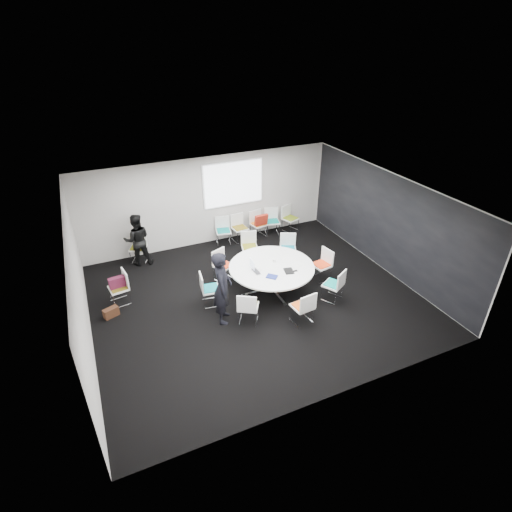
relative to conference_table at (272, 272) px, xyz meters
name	(u,v)px	position (x,y,z in m)	size (l,w,h in m)	color
room_shell	(259,250)	(-0.45, -0.18, 0.86)	(8.08, 7.08, 2.88)	black
conference_table	(272,272)	(0.00, 0.00, 0.00)	(2.22, 2.22, 0.73)	silver
projection_screen	(233,184)	(0.25, 3.28, 1.31)	(1.90, 0.03, 1.35)	white
chair_ring_a	(321,270)	(1.49, -0.08, -0.26)	(0.52, 0.53, 0.88)	silver
chair_ring_b	(288,254)	(1.07, 1.08, -0.26)	(0.61, 0.60, 0.88)	silver
chair_ring_c	(250,252)	(0.09, 1.66, -0.26)	(0.56, 0.55, 0.88)	silver
chair_ring_d	(224,271)	(-0.98, 0.98, -0.26)	(0.60, 0.59, 0.88)	silver
chair_ring_e	(210,295)	(-1.68, 0.07, -0.26)	(0.51, 0.52, 0.88)	silver
chair_ring_f	(248,313)	(-1.09, -0.99, -0.26)	(0.63, 0.62, 0.88)	silver
chair_ring_g	(302,312)	(0.08, -1.51, -0.26)	(0.51, 0.49, 0.88)	silver
chair_ring_h	(333,290)	(1.25, -1.03, -0.26)	(0.62, 0.62, 0.88)	silver
chair_back_a	(224,236)	(-0.25, 2.99, -0.26)	(0.55, 0.54, 0.88)	silver
chair_back_b	(240,233)	(0.30, 2.97, -0.26)	(0.50, 0.49, 0.88)	silver
chair_back_c	(258,229)	(0.98, 2.99, -0.26)	(0.54, 0.53, 0.88)	silver
chair_back_d	(272,226)	(1.49, 2.99, -0.26)	(0.55, 0.55, 0.88)	silver
chair_back_e	(290,223)	(2.15, 2.96, -0.26)	(0.59, 0.58, 0.88)	silver
chair_spare_left	(120,293)	(-3.74, 1.04, -0.26)	(0.51, 0.52, 0.88)	silver
chair_person_back	(139,253)	(-2.93, 2.97, -0.26)	(0.61, 0.60, 0.88)	silver
person_main	(222,288)	(-1.59, -0.66, 0.37)	(0.67, 0.44, 1.83)	black
person_back	(137,240)	(-2.94, 2.81, 0.25)	(0.76, 0.60, 1.57)	black
laptop	(258,271)	(-0.44, -0.08, 0.20)	(0.31, 0.20, 0.02)	#333338
laptop_lid	(252,264)	(-0.51, 0.10, 0.32)	(0.30, 0.02, 0.22)	silver
notebook_black	(289,271)	(0.29, -0.40, 0.20)	(0.22, 0.30, 0.02)	black
tablet_folio	(272,277)	(-0.22, -0.46, 0.20)	(0.26, 0.20, 0.03)	navy
papers_right	(286,260)	(0.49, 0.13, 0.19)	(0.30, 0.21, 0.00)	silver
papers_front	(297,264)	(0.64, -0.18, 0.19)	(0.30, 0.21, 0.00)	white
cup	(274,261)	(0.15, 0.16, 0.24)	(0.08, 0.08, 0.09)	white
phone	(295,271)	(0.43, -0.46, 0.19)	(0.14, 0.07, 0.01)	black
maroon_bag	(117,282)	(-3.75, 1.04, 0.08)	(0.40, 0.14, 0.28)	#53162D
brown_bag	(111,312)	(-4.04, 0.55, -0.42)	(0.36, 0.16, 0.24)	#391F12
red_jacket	(261,220)	(0.98, 2.76, 0.16)	(0.44, 0.10, 0.35)	#9D2113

